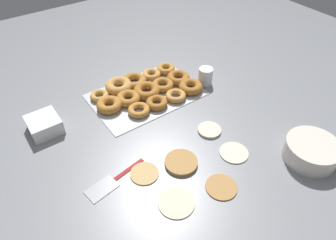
{
  "coord_description": "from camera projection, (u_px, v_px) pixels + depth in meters",
  "views": [
    {
      "loc": [
        0.44,
        0.58,
        0.81
      ],
      "look_at": [
        -0.04,
        -0.1,
        0.04
      ],
      "focal_mm": 32.0,
      "sensor_mm": 36.0,
      "label": 1
    }
  ],
  "objects": [
    {
      "name": "pancake_2",
      "position": [
        234.0,
        152.0,
        1.06
      ],
      "size": [
        0.1,
        0.1,
        0.01
      ],
      "primitive_type": "cylinder",
      "color": "beige",
      "rests_on": "ground_plane"
    },
    {
      "name": "pancake_3",
      "position": [
        181.0,
        162.0,
        1.03
      ],
      "size": [
        0.11,
        0.11,
        0.01
      ],
      "primitive_type": "cylinder",
      "color": "#B27F42",
      "rests_on": "ground_plane"
    },
    {
      "name": "pancake_1",
      "position": [
        144.0,
        173.0,
        1.0
      ],
      "size": [
        0.1,
        0.1,
        0.01
      ],
      "primitive_type": "cylinder",
      "color": "tan",
      "rests_on": "ground_plane"
    },
    {
      "name": "spatula",
      "position": [
        108.0,
        184.0,
        0.97
      ],
      "size": [
        0.23,
        0.08,
        0.01
      ],
      "rotation": [
        0.0,
        0.0,
        0.16
      ],
      "color": "maroon",
      "rests_on": "ground_plane"
    },
    {
      "name": "paper_cup",
      "position": [
        205.0,
        76.0,
        1.35
      ],
      "size": [
        0.06,
        0.06,
        0.08
      ],
      "color": "white",
      "rests_on": "ground_plane"
    },
    {
      "name": "pancake_0",
      "position": [
        176.0,
        202.0,
        0.91
      ],
      "size": [
        0.11,
        0.11,
        0.01
      ],
      "primitive_type": "cylinder",
      "color": "beige",
      "rests_on": "ground_plane"
    },
    {
      "name": "container_stack",
      "position": [
        44.0,
        125.0,
        1.13
      ],
      "size": [
        0.11,
        0.12,
        0.06
      ],
      "color": "white",
      "rests_on": "ground_plane"
    },
    {
      "name": "ground_plane",
      "position": [
        175.0,
        148.0,
        1.09
      ],
      "size": [
        3.0,
        3.0,
        0.0
      ],
      "primitive_type": "plane",
      "color": "gray"
    },
    {
      "name": "donut_tray",
      "position": [
        146.0,
        90.0,
        1.31
      ],
      "size": [
        0.47,
        0.31,
        0.05
      ],
      "color": "silver",
      "rests_on": "ground_plane"
    },
    {
      "name": "pancake_5",
      "position": [
        209.0,
        130.0,
        1.15
      ],
      "size": [
        0.09,
        0.09,
        0.01
      ],
      "primitive_type": "cylinder",
      "color": "beige",
      "rests_on": "ground_plane"
    },
    {
      "name": "pancake_4",
      "position": [
        221.0,
        186.0,
        0.96
      ],
      "size": [
        0.1,
        0.1,
        0.01
      ],
      "primitive_type": "cylinder",
      "color": "#B27F42",
      "rests_on": "ground_plane"
    },
    {
      "name": "batter_bowl",
      "position": [
        311.0,
        151.0,
        1.03
      ],
      "size": [
        0.18,
        0.18,
        0.07
      ],
      "color": "silver",
      "rests_on": "ground_plane"
    }
  ]
}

